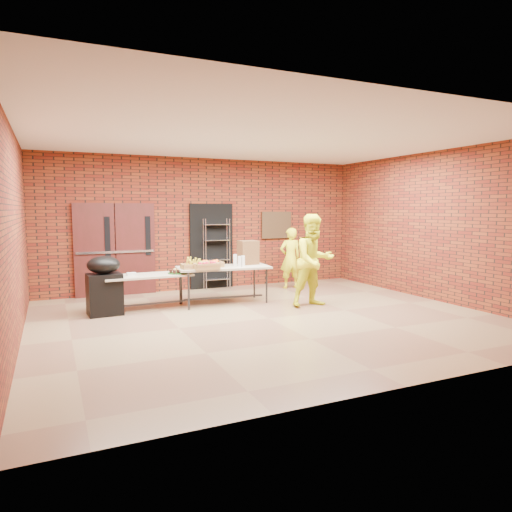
{
  "coord_description": "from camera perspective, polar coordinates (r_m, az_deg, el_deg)",
  "views": [
    {
      "loc": [
        -3.53,
        -7.26,
        1.96
      ],
      "look_at": [
        0.38,
        1.4,
        0.99
      ],
      "focal_mm": 32.0,
      "sensor_mm": 36.0,
      "label": 1
    }
  ],
  "objects": [
    {
      "name": "coffee_dispenser",
      "position": [
        9.83,
        -1.0,
        0.45
      ],
      "size": [
        0.39,
        0.35,
        0.51
      ],
      "primitive_type": "cube",
      "color": "brown",
      "rests_on": "table_right"
    },
    {
      "name": "volunteer_woman",
      "position": [
        11.36,
        4.31,
        -0.26
      ],
      "size": [
        0.59,
        0.42,
        1.51
      ],
      "primitive_type": "imported",
      "rotation": [
        0.0,
        0.0,
        3.03
      ],
      "color": "yellow",
      "rests_on": "room"
    },
    {
      "name": "cup_stack_back",
      "position": [
        9.57,
        -2.62,
        -0.52
      ],
      "size": [
        0.08,
        0.08,
        0.24
      ],
      "primitive_type": "cylinder",
      "color": "silver",
      "rests_on": "table_right"
    },
    {
      "name": "basket_bananas",
      "position": [
        9.19,
        -8.03,
        -1.24
      ],
      "size": [
        0.4,
        0.31,
        0.13
      ],
      "color": "#97633D",
      "rests_on": "table_right"
    },
    {
      "name": "table_right",
      "position": [
        9.49,
        -4.08,
        -1.7
      ],
      "size": [
        1.97,
        0.99,
        0.78
      ],
      "rotation": [
        0.0,
        0.0,
        -0.11
      ],
      "color": "tan",
      "rests_on": "room"
    },
    {
      "name": "wire_rack",
      "position": [
        11.27,
        -4.93,
        0.27
      ],
      "size": [
        0.65,
        0.25,
        1.73
      ],
      "primitive_type": null,
      "rotation": [
        0.0,
        0.0,
        -0.07
      ],
      "color": "#ACADB3",
      "rests_on": "room"
    },
    {
      "name": "basket_oranges",
      "position": [
        9.42,
        -5.54,
        -1.01
      ],
      "size": [
        0.43,
        0.34,
        0.14
      ],
      "color": "#97633D",
      "rests_on": "table_right"
    },
    {
      "name": "muffin_tray",
      "position": [
        9.18,
        -9.78,
        -1.9
      ],
      "size": [
        0.38,
        0.38,
        0.1
      ],
      "color": "#134412",
      "rests_on": "table_left"
    },
    {
      "name": "volunteer_man",
      "position": [
        9.27,
        7.26,
        -0.55
      ],
      "size": [
        0.94,
        0.74,
        1.87
      ],
      "primitive_type": "imported",
      "rotation": [
        0.0,
        0.0,
        0.04
      ],
      "color": "yellow",
      "rests_on": "room"
    },
    {
      "name": "table_left",
      "position": [
        9.14,
        -13.41,
        -2.65
      ],
      "size": [
        1.71,
        0.77,
        0.69
      ],
      "rotation": [
        0.0,
        0.0,
        0.04
      ],
      "color": "tan",
      "rests_on": "room"
    },
    {
      "name": "cup_stack_front",
      "position": [
        9.42,
        -2.08,
        -0.69
      ],
      "size": [
        0.07,
        0.07,
        0.22
      ],
      "primitive_type": "cylinder",
      "color": "silver",
      "rests_on": "table_right"
    },
    {
      "name": "basket_apples",
      "position": [
        9.14,
        -6.31,
        -1.19
      ],
      "size": [
        0.49,
        0.38,
        0.15
      ],
      "color": "#97633D",
      "rests_on": "table_right"
    },
    {
      "name": "napkin_box",
      "position": [
        9.09,
        -15.31,
        -2.19
      ],
      "size": [
        0.17,
        0.11,
        0.06
      ],
      "primitive_type": "cube",
      "color": "silver",
      "rests_on": "table_left"
    },
    {
      "name": "room",
      "position": [
        8.08,
        1.63,
        3.29
      ],
      "size": [
        8.08,
        7.08,
        3.28
      ],
      "color": "brown",
      "rests_on": "ground"
    },
    {
      "name": "bronze_plaque",
      "position": [
        12.01,
        2.58,
        3.89
      ],
      "size": [
        0.85,
        0.04,
        0.7
      ],
      "primitive_type": "cube",
      "color": "#3C2B18",
      "rests_on": "room"
    },
    {
      "name": "cup_stack_mid",
      "position": [
        9.46,
        -1.62,
        -0.64
      ],
      "size": [
        0.07,
        0.07,
        0.22
      ],
      "primitive_type": "cylinder",
      "color": "silver",
      "rests_on": "table_right"
    },
    {
      "name": "covered_grill",
      "position": [
        8.95,
        -18.44,
        -3.51
      ],
      "size": [
        0.64,
        0.55,
        1.1
      ],
      "rotation": [
        0.0,
        0.0,
        0.07
      ],
      "color": "black",
      "rests_on": "room"
    },
    {
      "name": "double_doors",
      "position": [
        10.82,
        -17.14,
        0.79
      ],
      "size": [
        1.78,
        0.12,
        2.1
      ],
      "color": "#421312",
      "rests_on": "room"
    },
    {
      "name": "dark_doorway",
      "position": [
        11.35,
        -5.59,
        1.23
      ],
      "size": [
        1.1,
        0.06,
        2.1
      ],
      "primitive_type": "cube",
      "color": "black",
      "rests_on": "room"
    }
  ]
}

